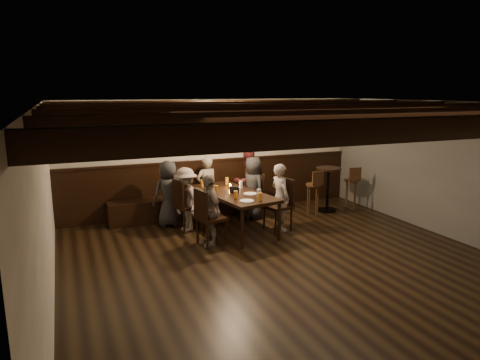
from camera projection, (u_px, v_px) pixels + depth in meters
name	position (u px, v px, depth m)	size (l,w,h in m)	color
room	(223.00, 173.00, 7.91)	(7.00, 7.00, 7.00)	black
dining_table	(233.00, 195.00, 7.91)	(1.18, 2.07, 0.73)	black
chair_left_near	(188.00, 215.00, 7.98)	(0.51, 0.51, 0.97)	black
chair_left_far	(211.00, 227.00, 7.24)	(0.51, 0.51, 0.97)	black
chair_right_near	(252.00, 205.00, 8.74)	(0.48, 0.48, 0.92)	black
chair_right_far	(279.00, 215.00, 7.99)	(0.51, 0.51, 0.97)	black
person_bench_left	(169.00, 193.00, 8.19)	(0.62, 0.41, 1.27)	#28292B
person_bench_centre	(207.00, 187.00, 8.79)	(0.46, 0.30, 1.26)	gray
person_bench_right	(247.00, 182.00, 9.12)	(0.65, 0.51, 1.33)	#5C1F1F
person_left_near	(186.00, 199.00, 7.91)	(0.77, 0.44, 1.20)	gray
person_left_far	(209.00, 210.00, 7.16)	(0.71, 0.30, 1.21)	gray
person_right_near	(253.00, 188.00, 8.68)	(0.62, 0.40, 1.27)	#28282A
person_right_far	(280.00, 197.00, 7.93)	(0.46, 0.30, 1.26)	gray
pint_a	(202.00, 183.00, 8.32)	(0.07, 0.07, 0.14)	#BF7219
pint_b	(227.00, 181.00, 8.55)	(0.07, 0.07, 0.14)	#BF7219
pint_c	(216.00, 189.00, 7.81)	(0.07, 0.07, 0.14)	#BF7219
pint_d	(241.00, 185.00, 8.20)	(0.07, 0.07, 0.14)	silver
pint_e	(236.00, 195.00, 7.40)	(0.07, 0.07, 0.14)	#BF7219
pint_f	(259.00, 193.00, 7.53)	(0.07, 0.07, 0.14)	silver
pint_g	(260.00, 197.00, 7.25)	(0.07, 0.07, 0.14)	#BF7219
plate_near	(247.00, 201.00, 7.24)	(0.24, 0.24, 0.01)	white
plate_far	(250.00, 194.00, 7.74)	(0.24, 0.24, 0.01)	white
condiment_caddy	(234.00, 189.00, 7.84)	(0.15, 0.10, 0.12)	black
candle	(230.00, 187.00, 8.20)	(0.05, 0.05, 0.05)	beige
high_top_table	(328.00, 183.00, 9.20)	(0.54, 0.54, 0.96)	black
bar_stool_left	(313.00, 199.00, 8.88)	(0.31, 0.32, 0.97)	#3D2213
bar_stool_right	(351.00, 194.00, 9.30)	(0.31, 0.33, 0.97)	#3D2213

